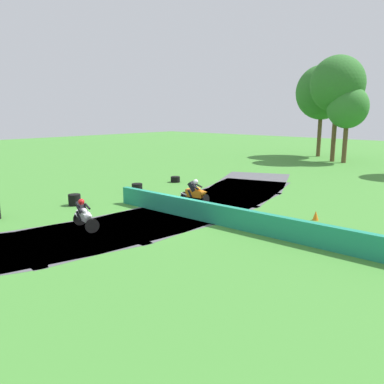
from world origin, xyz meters
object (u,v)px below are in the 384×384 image
(motorcycle_chase_orange, at_px, (195,192))
(tire_stack_mid_b, at_px, (137,188))
(tire_stack_far, at_px, (175,179))
(tire_stack_mid_a, at_px, (75,200))
(traffic_cone, at_px, (316,215))
(motorcycle_lead_white, at_px, (84,215))

(motorcycle_chase_orange, height_order, tire_stack_mid_b, motorcycle_chase_orange)
(tire_stack_mid_b, bearing_deg, tire_stack_far, 102.54)
(tire_stack_mid_a, xyz_separation_m, traffic_cone, (10.89, 5.85, -0.08))
(motorcycle_chase_orange, relative_size, tire_stack_mid_a, 2.61)
(motorcycle_lead_white, bearing_deg, tire_stack_mid_b, 123.22)
(motorcycle_lead_white, relative_size, tire_stack_far, 2.58)
(motorcycle_lead_white, height_order, tire_stack_far, motorcycle_lead_white)
(motorcycle_lead_white, distance_m, tire_stack_far, 12.02)
(traffic_cone, bearing_deg, tire_stack_mid_b, -172.09)
(tire_stack_mid_a, bearing_deg, traffic_cone, 28.23)
(tire_stack_far, relative_size, traffic_cone, 1.50)
(tire_stack_mid_a, relative_size, traffic_cone, 1.46)
(tire_stack_far, bearing_deg, tire_stack_mid_a, -83.75)
(motorcycle_lead_white, height_order, tire_stack_mid_b, motorcycle_lead_white)
(motorcycle_chase_orange, xyz_separation_m, traffic_cone, (6.24, 1.33, -0.44))
(tire_stack_mid_b, bearing_deg, motorcycle_chase_orange, 2.18)
(motorcycle_lead_white, height_order, motorcycle_chase_orange, motorcycle_chase_orange)
(motorcycle_lead_white, distance_m, traffic_cone, 10.39)
(motorcycle_chase_orange, height_order, tire_stack_far, motorcycle_chase_orange)
(tire_stack_mid_a, height_order, tire_stack_far, tire_stack_mid_a)
(motorcycle_chase_orange, bearing_deg, tire_stack_far, 143.31)
(tire_stack_far, height_order, traffic_cone, traffic_cone)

